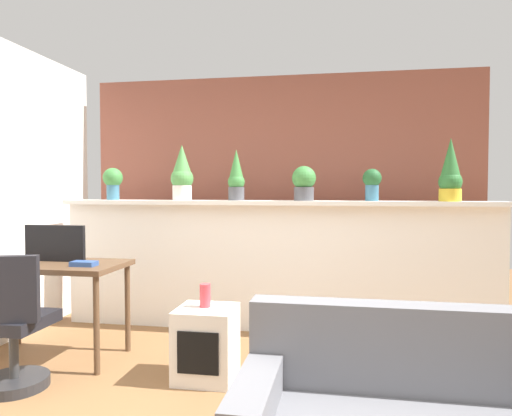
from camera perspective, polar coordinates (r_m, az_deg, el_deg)
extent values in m
cube|color=white|center=(4.42, 2.13, -7.26)|extent=(4.04, 0.16, 1.18)
cube|color=white|center=(4.32, 2.07, 0.64)|extent=(4.04, 0.31, 0.04)
cube|color=brown|center=(4.95, 3.08, 1.45)|extent=(4.04, 0.10, 2.50)
cylinder|color=#386B84|center=(4.80, -16.97, 1.82)|extent=(0.12, 0.12, 0.15)
sphere|color=#3D843D|center=(4.80, -16.99, 3.55)|extent=(0.19, 0.19, 0.19)
cylinder|color=silver|center=(4.53, -8.96, 1.84)|extent=(0.18, 0.18, 0.14)
sphere|color=#4C9347|center=(4.53, -8.97, 3.55)|extent=(0.22, 0.22, 0.22)
cone|color=#4C9347|center=(4.54, -8.98, 5.85)|extent=(0.18, 0.18, 0.28)
cylinder|color=#4C4C51|center=(4.39, -2.41, 1.75)|extent=(0.15, 0.15, 0.13)
sphere|color=#3D843D|center=(4.39, -2.41, 3.19)|extent=(0.16, 0.16, 0.16)
cone|color=#3D843D|center=(4.39, -2.41, 5.38)|extent=(0.13, 0.13, 0.27)
cylinder|color=#4C4C51|center=(4.29, 5.83, 1.72)|extent=(0.18, 0.18, 0.12)
sphere|color=#3D843D|center=(4.29, 5.84, 3.64)|extent=(0.22, 0.22, 0.22)
cylinder|color=#386B84|center=(4.32, 13.89, 1.78)|extent=(0.12, 0.12, 0.14)
sphere|color=#235B2D|center=(4.33, 13.91, 3.55)|extent=(0.17, 0.17, 0.17)
cylinder|color=gold|center=(4.36, 22.50, 1.47)|extent=(0.18, 0.18, 0.11)
sphere|color=#2D7033|center=(4.36, 22.52, 2.96)|extent=(0.20, 0.20, 0.20)
cone|color=#2D7033|center=(4.36, 22.56, 5.69)|extent=(0.17, 0.17, 0.34)
cylinder|color=brown|center=(3.62, -18.80, -13.33)|extent=(0.04, 0.04, 0.71)
cylinder|color=brown|center=(4.56, -26.96, -10.21)|extent=(0.04, 0.04, 0.71)
cylinder|color=brown|center=(4.05, -15.33, -11.61)|extent=(0.04, 0.04, 0.71)
cube|color=brown|center=(4.01, -23.46, -6.40)|extent=(1.10, 0.60, 0.04)
cube|color=black|center=(4.07, -23.22, -3.94)|extent=(0.50, 0.04, 0.29)
cylinder|color=#262628|center=(3.70, -27.27, -18.33)|extent=(0.44, 0.44, 0.07)
cylinder|color=#333333|center=(3.63, -27.33, -15.30)|extent=(0.06, 0.06, 0.34)
cube|color=black|center=(3.58, -27.39, -12.09)|extent=(0.44, 0.44, 0.08)
cube|color=black|center=(3.35, -28.56, -8.70)|extent=(0.44, 0.20, 0.42)
cube|color=silver|center=(3.42, -6.04, -16.00)|extent=(0.40, 0.40, 0.50)
cube|color=black|center=(3.25, -7.01, -17.02)|extent=(0.28, 0.04, 0.28)
cylinder|color=#CC3D47|center=(3.35, -6.19, -10.51)|extent=(0.08, 0.08, 0.16)
cube|color=#2D4C8C|center=(3.74, -20.17, -6.36)|extent=(0.18, 0.11, 0.04)
cube|color=slate|center=(2.34, 19.47, -15.84)|extent=(1.56, 0.17, 0.40)
cube|color=slate|center=(2.10, 0.20, -21.35)|extent=(0.17, 0.76, 0.16)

